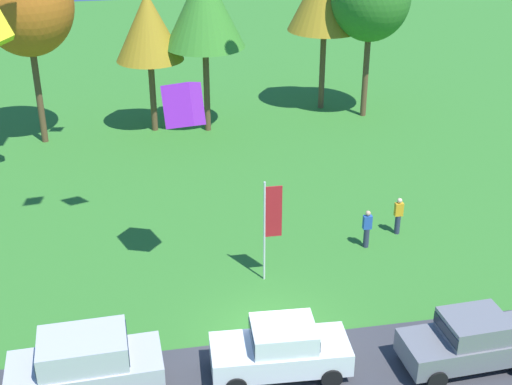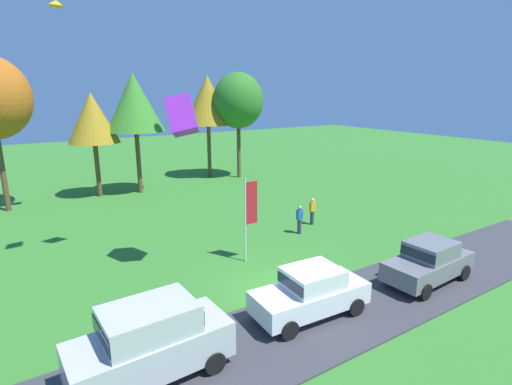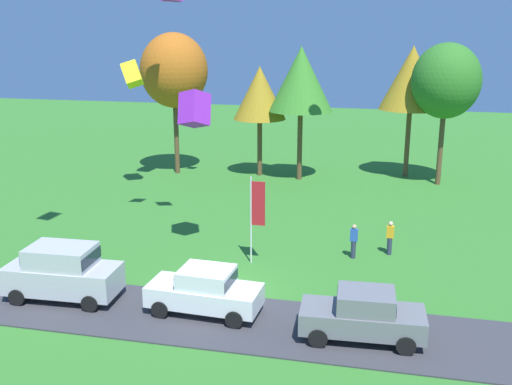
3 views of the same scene
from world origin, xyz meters
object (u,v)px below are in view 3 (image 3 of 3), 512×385
(tree_far_left, at_px, (412,78))
(flag_banner, at_px, (256,209))
(person_beside_suv, at_px, (354,241))
(kite_box_mid_center, at_px, (132,74))
(car_sedan_by_flagpole, at_px, (363,314))
(tree_left_of_center, at_px, (260,93))
(car_suv_mid_row, at_px, (62,270))
(tree_right_of_center, at_px, (446,81))
(tree_center_back, at_px, (174,71))
(car_sedan_near_entrance, at_px, (205,289))
(kite_box_over_trees, at_px, (194,109))
(tree_lone_near, at_px, (301,79))
(person_watching_sky, at_px, (390,238))

(tree_far_left, relative_size, flag_banner, 2.26)
(person_beside_suv, height_order, kite_box_mid_center, kite_box_mid_center)
(person_beside_suv, distance_m, tree_far_left, 18.69)
(car_sedan_by_flagpole, distance_m, tree_left_of_center, 25.35)
(car_suv_mid_row, distance_m, tree_right_of_center, 28.54)
(tree_far_left, bearing_deg, kite_box_mid_center, -154.56)
(tree_center_back, height_order, tree_right_of_center, tree_center_back)
(car_suv_mid_row, distance_m, tree_center_back, 23.00)
(tree_right_of_center, bearing_deg, car_sedan_near_entrance, -114.24)
(tree_far_left, relative_size, tree_right_of_center, 0.97)
(flag_banner, relative_size, kite_box_mid_center, 2.98)
(car_sedan_by_flagpole, bearing_deg, kite_box_over_trees, 141.08)
(tree_right_of_center, bearing_deg, tree_lone_near, -175.83)
(tree_far_left, distance_m, kite_box_over_trees, 21.13)
(car_sedan_near_entrance, xyz_separation_m, car_sedan_by_flagpole, (6.09, -0.69, 0.00))
(car_sedan_near_entrance, bearing_deg, tree_left_of_center, 96.95)
(person_beside_suv, xyz_separation_m, tree_lone_near, (-4.90, 14.75, 6.37))
(person_watching_sky, xyz_separation_m, person_beside_suv, (-1.71, -0.86, 0.00))
(car_sedan_by_flagpole, bearing_deg, tree_far_left, 85.71)
(car_sedan_by_flagpole, xyz_separation_m, tree_right_of_center, (4.11, 23.34, 6.20))
(car_sedan_by_flagpole, xyz_separation_m, flag_banner, (-5.32, 6.23, 1.63))
(tree_right_of_center, xyz_separation_m, flag_banner, (-9.43, -17.12, -4.57))
(tree_left_of_center, height_order, tree_lone_near, tree_lone_near)
(tree_left_of_center, relative_size, tree_lone_near, 0.85)
(tree_center_back, relative_size, tree_left_of_center, 1.29)
(person_watching_sky, height_order, tree_lone_near, tree_lone_near)
(person_beside_suv, height_order, tree_center_back, tree_center_back)
(car_suv_mid_row, bearing_deg, tree_far_left, 60.28)
(car_sedan_near_entrance, bearing_deg, tree_far_left, 71.97)
(tree_center_back, bearing_deg, tree_left_of_center, 6.14)
(tree_lone_near, bearing_deg, person_beside_suv, -71.63)
(car_sedan_by_flagpole, relative_size, tree_lone_near, 0.47)
(car_sedan_near_entrance, bearing_deg, kite_box_over_trees, 110.45)
(car_sedan_near_entrance, height_order, tree_far_left, tree_far_left)
(tree_lone_near, bearing_deg, car_sedan_by_flagpole, -75.76)
(car_suv_mid_row, distance_m, flag_banner, 8.92)
(tree_lone_near, distance_m, tree_right_of_center, 9.87)
(person_watching_sky, xyz_separation_m, kite_box_mid_center, (-16.73, 8.04, 6.99))
(person_beside_suv, relative_size, tree_left_of_center, 0.21)
(car_suv_mid_row, xyz_separation_m, tree_far_left, (14.03, 24.58, 5.96))
(tree_left_of_center, relative_size, tree_right_of_center, 0.82)
(car_suv_mid_row, height_order, kite_box_over_trees, kite_box_over_trees)
(tree_right_of_center, bearing_deg, person_watching_sky, -102.52)
(kite_box_mid_center, bearing_deg, car_suv_mid_row, -77.00)
(tree_center_back, height_order, flag_banner, tree_center_back)
(car_suv_mid_row, distance_m, kite_box_over_trees, 9.28)
(car_suv_mid_row, xyz_separation_m, car_sedan_near_entrance, (6.05, 0.05, -0.25))
(car_sedan_near_entrance, bearing_deg, kite_box_mid_center, 121.28)
(car_suv_mid_row, height_order, tree_right_of_center, tree_right_of_center)
(kite_box_over_trees, bearing_deg, tree_center_back, 113.23)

